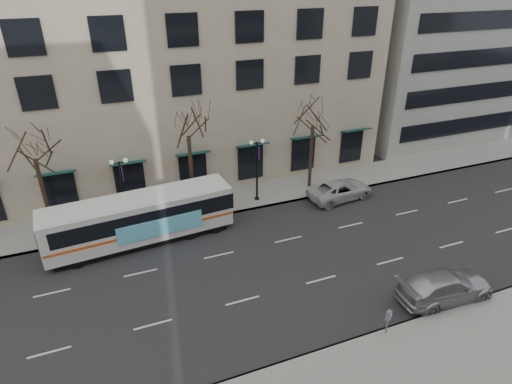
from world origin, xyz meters
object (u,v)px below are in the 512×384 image
silver_car (445,286)px  tree_far_mid (188,123)px  lamp_post_left (123,189)px  lamp_post_right (257,167)px  pay_station (388,317)px  tree_far_right (314,114)px  white_pickup (340,190)px  tree_far_left (31,145)px  city_bus (141,217)px

silver_car → tree_far_mid: bearing=38.3°
lamp_post_left → lamp_post_right: 10.00m
lamp_post_right → pay_station: (0.92, -15.50, -1.78)m
lamp_post_right → tree_far_right: bearing=6.9°
lamp_post_right → white_pickup: size_ratio=0.96×
tree_far_right → lamp_post_right: (-4.99, -0.60, -3.48)m
white_pickup → silver_car: bearing=170.3°
silver_car → lamp_post_left: bearing=50.3°
tree_far_left → lamp_post_right: bearing=-2.3°
tree_far_mid → pay_station: (5.93, -16.10, -5.74)m
lamp_post_left → lamp_post_right: bearing=0.0°
tree_far_left → tree_far_right: tree_far_left is taller
white_pickup → lamp_post_left: bearing=76.8°
silver_car → pay_station: bearing=106.1°
pay_station → city_bus: bearing=104.3°
pay_station → tree_far_mid: bearing=86.7°
tree_far_left → city_bus: tree_far_left is taller
tree_far_right → tree_far_mid: bearing=180.0°
tree_far_right → pay_station: bearing=-104.2°
tree_far_left → silver_car: bearing=-36.0°
tree_far_mid → lamp_post_left: (-4.99, -0.60, -3.96)m
lamp_post_right → city_bus: lamp_post_right is taller
tree_far_right → city_bus: bearing=-168.1°
tree_far_mid → silver_car: size_ratio=1.52×
tree_far_mid → silver_car: bearing=-54.6°
tree_far_left → lamp_post_left: tree_far_left is taller
lamp_post_left → lamp_post_right: (10.00, 0.00, 0.00)m
lamp_post_left → silver_car: (15.64, -14.40, -2.13)m
tree_far_mid → lamp_post_left: size_ratio=1.64×
lamp_post_left → silver_car: lamp_post_left is taller
tree_far_mid → lamp_post_left: 6.40m
tree_far_mid → lamp_post_left: bearing=-173.1°
lamp_post_left → lamp_post_right: size_ratio=1.00×
silver_car → tree_far_left: bearing=56.9°
tree_far_right → city_bus: (-14.24, -3.00, -4.59)m
tree_far_mid → city_bus: tree_far_mid is taller
lamp_post_left → pay_station: 19.05m
city_bus → pay_station: city_bus is taller
tree_far_right → silver_car: bearing=-87.5°
lamp_post_right → white_pickup: 7.05m
tree_far_mid → silver_car: tree_far_mid is taller
lamp_post_left → silver_car: 21.37m
tree_far_mid → silver_car: (10.65, -15.00, -6.09)m
white_pickup → tree_far_left: bearing=76.9°
tree_far_right → lamp_post_left: size_ratio=1.55×
tree_far_left → pay_station: size_ratio=5.96×
silver_car → pay_station: size_ratio=4.02×
tree_far_right → lamp_post_left: bearing=-177.7°
tree_far_mid → city_bus: (-4.24, -3.00, -5.08)m
tree_far_right → lamp_post_right: size_ratio=1.55×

